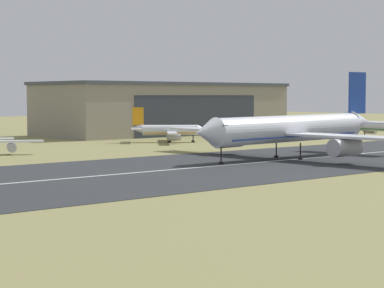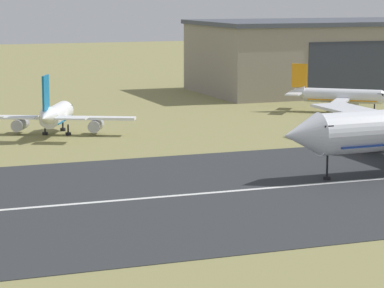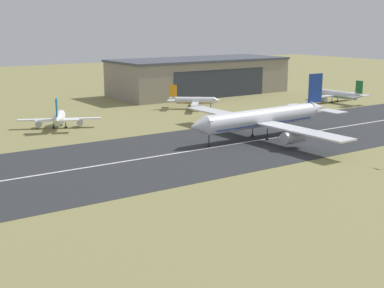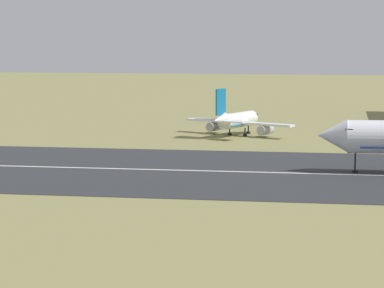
% 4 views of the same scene
% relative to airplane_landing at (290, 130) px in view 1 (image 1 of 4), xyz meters
% --- Properties ---
extents(runway_strip, '(447.50, 45.18, 0.06)m').
position_rel_airplane_landing_xyz_m(runway_strip, '(-40.86, -1.81, -5.28)').
color(runway_strip, '#2B2D30').
rests_on(runway_strip, ground_plane).
extents(runway_centreline, '(402.75, 0.70, 0.01)m').
position_rel_airplane_landing_xyz_m(runway_centreline, '(-40.86, -1.81, -5.24)').
color(runway_centreline, silver).
rests_on(runway_centreline, runway_strip).
extents(hangar_building, '(77.17, 31.33, 15.37)m').
position_rel_airplane_landing_xyz_m(hangar_building, '(39.61, 84.99, 2.39)').
color(hangar_building, gray).
rests_on(hangar_building, ground_plane).
extents(airplane_landing, '(46.71, 59.54, 16.15)m').
position_rel_airplane_landing_xyz_m(airplane_landing, '(0.00, 0.00, 0.00)').
color(airplane_landing, silver).
rests_on(airplane_landing, ground_plane).
extents(airplane_parked_centre, '(24.50, 25.69, 9.33)m').
position_rel_airplane_landing_xyz_m(airplane_parked_centre, '(68.38, 33.98, -2.20)').
color(airplane_parked_centre, silver).
rests_on(airplane_parked_centre, ground_plane).
extents(airplane_parked_far_east, '(18.87, 19.90, 8.60)m').
position_rel_airplane_landing_xyz_m(airplane_parked_far_east, '(13.91, 51.76, -2.40)').
color(airplane_parked_far_east, silver).
rests_on(airplane_parked_far_east, ground_plane).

